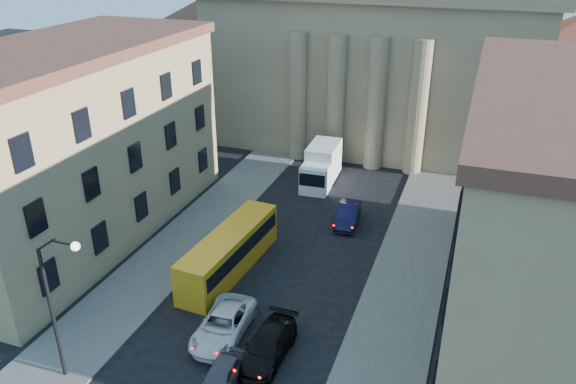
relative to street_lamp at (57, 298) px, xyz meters
name	(u,v)px	position (x,y,z in m)	size (l,w,h in m)	color
sidewalk_left	(150,274)	(-1.53, 10.00, -5.21)	(5.00, 60.00, 0.15)	#53524C
sidewalk_right	(393,327)	(15.47, 10.00, -5.21)	(5.00, 60.00, 0.15)	#53524C
church	(384,27)	(6.97, 47.47, 6.59)	(68.02, 28.76, 36.60)	#826D50
building_left	(71,143)	(-10.03, 14.00, 2.14)	(11.60, 26.60, 14.70)	tan
building_right	(565,212)	(23.97, 14.00, 2.14)	(11.60, 26.60, 14.70)	tan
street_lamp	(57,298)	(0.00, 0.00, 0.00)	(2.62, 0.44, 8.83)	black
car_left_mid	(223,325)	(6.10, 5.93, -4.50)	(2.62, 5.67, 1.58)	silver
car_right_mid	(267,346)	(9.24, 5.06, -4.51)	(2.17, 5.34, 1.55)	black
car_right_far	(221,376)	(7.77, 2.13, -4.58)	(1.66, 4.12, 1.40)	#4A494E
car_right_distant	(348,215)	(9.61, 22.16, -4.50)	(1.65, 4.74, 1.56)	black
city_bus	(230,250)	(3.47, 12.53, -3.69)	(3.19, 10.70, 2.97)	orange
box_truck	(321,166)	(5.19, 29.23, -3.59)	(2.80, 6.60, 3.57)	white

